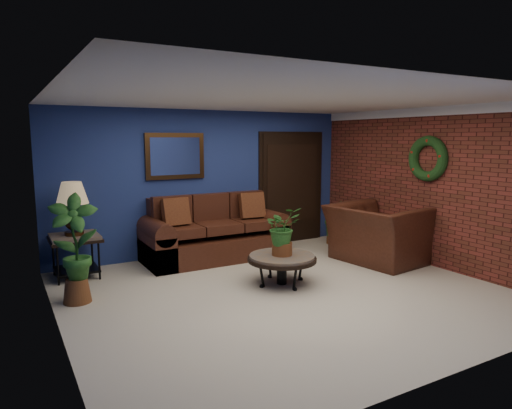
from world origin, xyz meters
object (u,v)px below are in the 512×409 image
end_table (75,245)px  side_chair (247,223)px  armchair (378,234)px  sofa (213,237)px  table_lamp (73,202)px  coffee_table (282,259)px

end_table → side_chair: (2.89, 0.07, 0.04)m
armchair → sofa: bearing=47.8°
table_lamp → sofa: bearing=1.0°
sofa → table_lamp: 2.34m
armchair → end_table: bearing=63.9°
coffee_table → armchair: (2.00, 0.20, 0.11)m
coffee_table → table_lamp: bearing=144.6°
coffee_table → sofa: bearing=97.7°
sofa → coffee_table: sofa is taller
sofa → end_table: sofa is taller
table_lamp → side_chair: size_ratio=0.79×
coffee_table → side_chair: size_ratio=1.02×
table_lamp → end_table: bearing=-26.6°
coffee_table → armchair: bearing=5.7°
coffee_table → armchair: 2.01m
coffee_table → table_lamp: 3.10m
end_table → table_lamp: table_lamp is taller
end_table → coffee_table: bearing=-35.4°
table_lamp → side_chair: table_lamp is taller
coffee_table → table_lamp: (-2.45, 1.74, 0.76)m
sofa → side_chair: sofa is taller
sofa → armchair: (2.24, -1.58, 0.11)m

